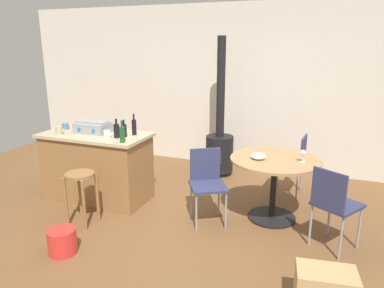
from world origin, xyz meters
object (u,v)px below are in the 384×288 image
Objects in this scene: folding_chair_left at (334,202)px; bottle_3 at (134,127)px; bottle_2 at (124,130)px; cup_2 at (65,126)px; toolbox at (93,127)px; bottle_0 at (122,134)px; folding_chair_near at (294,160)px; cup_3 at (59,130)px; cup_4 at (107,134)px; serving_bowl at (258,156)px; wood_stove at (220,143)px; kitchen_island at (97,166)px; folding_chair_far at (207,180)px; dining_table at (274,173)px; plastic_bucket at (62,241)px; wooden_stool at (81,187)px; wine_glass at (303,153)px; cup_1 at (79,125)px; bottle_1 at (117,130)px; cup_0 at (122,131)px.

bottle_3 is (-2.46, 0.36, 0.49)m from folding_chair_left.
bottle_2 is 1.78× the size of cup_2.
toolbox is 0.70m from bottle_0.
cup_3 is (-2.86, -1.30, 0.46)m from folding_chair_near.
bottle_3 reaches higher than cup_4.
cup_4 is at bearing -171.90° from serving_bowl.
kitchen_island is at bearing -129.46° from wood_stove.
toolbox is 0.48m from cup_2.
dining_table is at bearing 25.97° from folding_chair_far.
cup_3 is at bearing 129.17° from plastic_bucket.
wooden_stool is 1.02m from bottle_3.
dining_table is 1.85m from bottle_3.
cup_1 is at bearing -178.79° from wine_glass.
wood_stove is 1.63m from serving_bowl.
folding_chair_near reaches higher than plastic_bucket.
wooden_stool is 5.10× the size of cup_3.
toolbox is 3.62× the size of cup_3.
bottle_0 is at bearing -23.05° from kitchen_island.
serving_bowl is at bearing 2.03° from cup_2.
kitchen_island is 0.66× the size of wood_stove.
toolbox is (-3.03, 0.26, 0.46)m from folding_chair_left.
folding_chair_near is 6.91× the size of cup_2.
cup_4 is (0.80, -0.17, 0.00)m from cup_2.
wood_stove is at bearing 61.58° from bottle_1.
cup_2 is at bearing 136.70° from wooden_stool.
toolbox is 0.35m from cup_1.
cup_0 reaches higher than folding_chair_left.
bottle_2 is 0.99m from cup_2.
wooden_stool is at bearing -158.83° from wine_glass.
bottle_3 reaches higher than folding_chair_left.
cup_4 is 1.89m from serving_bowl.
bottle_1 is 1.96× the size of cup_2.
toolbox is at bearing 113.86° from wooden_stool.
dining_table is 2.36× the size of toolbox.
plastic_bucket is at bearing -140.06° from dining_table.
cup_2 is (-0.80, 0.75, 0.49)m from wooden_stool.
bottle_2 is (-0.80, -1.52, 0.48)m from wood_stove.
plastic_bucket is at bearing -105.67° from wood_stove.
wine_glass is at bearing 2.91° from cup_2.
cup_1 is 0.96× the size of cup_3.
folding_chair_near is at bearing 29.98° from bottle_1.
folding_chair_left is 6.13× the size of wine_glass.
bottle_3 is at bearing -118.06° from wood_stove.
cup_3 reaches higher than cup_2.
bottle_2 is 1.86× the size of cup_1.
bottle_2 is at bearing 175.15° from folding_chair_left.
folding_chair_far is 1.14m from bottle_0.
bottle_0 is at bearing 84.07° from plastic_bucket.
folding_chair_far is (-0.72, -0.35, -0.07)m from dining_table.
cup_1 is (-0.38, 0.18, 0.50)m from kitchen_island.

